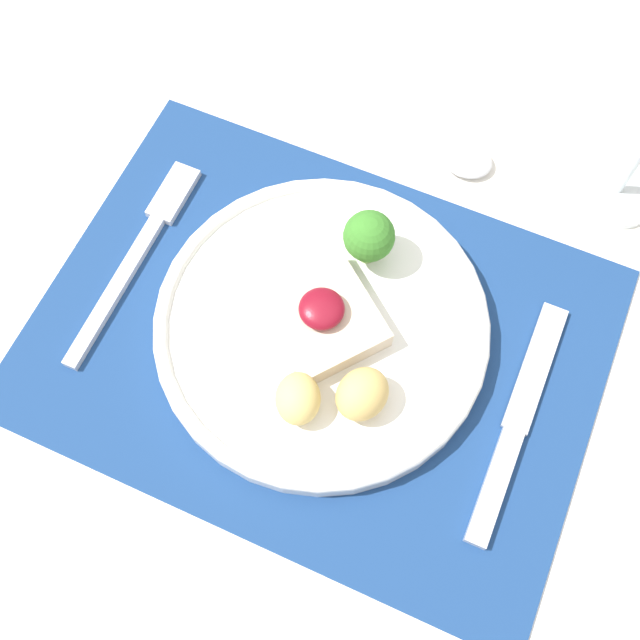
{
  "coord_description": "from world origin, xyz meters",
  "views": [
    {
      "loc": [
        0.09,
        -0.2,
        1.3
      ],
      "look_at": [
        -0.0,
        0.01,
        0.77
      ],
      "focal_mm": 42.0,
      "sensor_mm": 36.0,
      "label": 1
    }
  ],
  "objects_px": {
    "fork": "(142,246)",
    "knife": "(512,435)",
    "spoon": "(436,150)",
    "dinner_plate": "(322,324)"
  },
  "relations": [
    {
      "from": "fork",
      "to": "knife",
      "type": "bearing_deg",
      "value": -5.48
    },
    {
      "from": "fork",
      "to": "spoon",
      "type": "distance_m",
      "value": 0.27
    },
    {
      "from": "knife",
      "to": "spoon",
      "type": "relative_size",
      "value": 1.09
    },
    {
      "from": "knife",
      "to": "dinner_plate",
      "type": "bearing_deg",
      "value": 169.82
    },
    {
      "from": "knife",
      "to": "fork",
      "type": "bearing_deg",
      "value": 172.14
    },
    {
      "from": "dinner_plate",
      "to": "spoon",
      "type": "bearing_deg",
      "value": 83.23
    },
    {
      "from": "dinner_plate",
      "to": "spoon",
      "type": "relative_size",
      "value": 1.43
    },
    {
      "from": "knife",
      "to": "spoon",
      "type": "xyz_separation_m",
      "value": [
        -0.14,
        0.22,
        -0.0
      ]
    },
    {
      "from": "spoon",
      "to": "fork",
      "type": "bearing_deg",
      "value": -136.92
    },
    {
      "from": "dinner_plate",
      "to": "knife",
      "type": "height_order",
      "value": "dinner_plate"
    }
  ]
}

